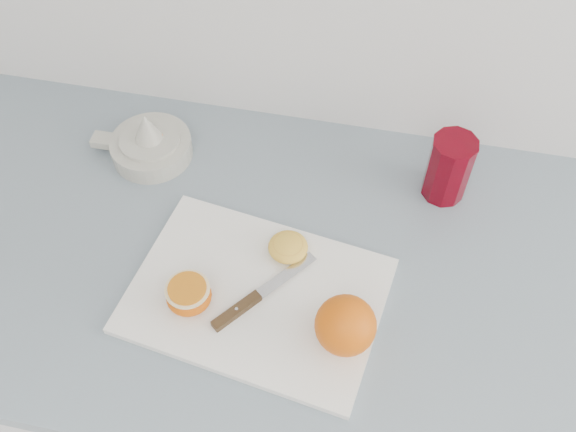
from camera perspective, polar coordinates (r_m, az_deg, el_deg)
The scene contains 8 objects.
counter at distance 1.38m, azimuth -0.88°, elevation -13.73°, with size 2.36×0.64×0.89m.
cutting_board at distance 0.94m, azimuth -2.81°, elevation -7.06°, with size 0.36×0.26×0.01m, color white.
whole_orange at distance 0.87m, azimuth 5.14°, elevation -9.66°, with size 0.08×0.08×0.08m.
half_orange at distance 0.92m, azimuth -8.82°, elevation -6.96°, with size 0.06×0.06×0.04m.
squeezed_shell at distance 0.96m, azimuth 0.00°, elevation -2.76°, with size 0.06×0.06×0.03m.
paring_knife at distance 0.92m, azimuth -3.78°, elevation -7.83°, with size 0.13×0.16×0.01m.
citrus_juicer at distance 1.12m, azimuth -12.19°, elevation 6.27°, with size 0.17×0.14×0.09m.
red_tumbler at distance 1.05m, azimuth 14.05°, elevation 4.00°, with size 0.07×0.07×0.12m.
Camera 1 is at (-0.03, 1.17, 1.71)m, focal length 40.00 mm.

